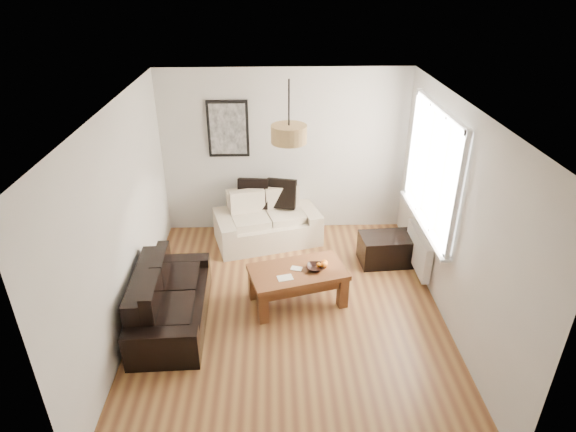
{
  "coord_description": "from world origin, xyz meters",
  "views": [
    {
      "loc": [
        -0.18,
        -4.8,
        3.88
      ],
      "look_at": [
        0.0,
        0.6,
        1.05
      ],
      "focal_mm": 29.87,
      "sensor_mm": 36.0,
      "label": 1
    }
  ],
  "objects_px": {
    "loveseat_cream": "(267,219)",
    "ottoman": "(386,249)",
    "sofa_leather": "(171,298)",
    "coffee_table": "(298,286)"
  },
  "relations": [
    {
      "from": "loveseat_cream",
      "to": "sofa_leather",
      "type": "relative_size",
      "value": 0.95
    },
    {
      "from": "sofa_leather",
      "to": "coffee_table",
      "type": "relative_size",
      "value": 1.38
    },
    {
      "from": "ottoman",
      "to": "coffee_table",
      "type": "bearing_deg",
      "value": -146.22
    },
    {
      "from": "sofa_leather",
      "to": "loveseat_cream",
      "type": "bearing_deg",
      "value": -32.7
    },
    {
      "from": "loveseat_cream",
      "to": "ottoman",
      "type": "distance_m",
      "value": 1.87
    },
    {
      "from": "sofa_leather",
      "to": "coffee_table",
      "type": "bearing_deg",
      "value": -79.21
    },
    {
      "from": "ottoman",
      "to": "loveseat_cream",
      "type": "bearing_deg",
      "value": 158.6
    },
    {
      "from": "coffee_table",
      "to": "ottoman",
      "type": "xyz_separation_m",
      "value": [
        1.34,
        0.9,
        -0.03
      ]
    },
    {
      "from": "coffee_table",
      "to": "loveseat_cream",
      "type": "bearing_deg",
      "value": 103.98
    },
    {
      "from": "sofa_leather",
      "to": "ottoman",
      "type": "relative_size",
      "value": 2.18
    }
  ]
}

